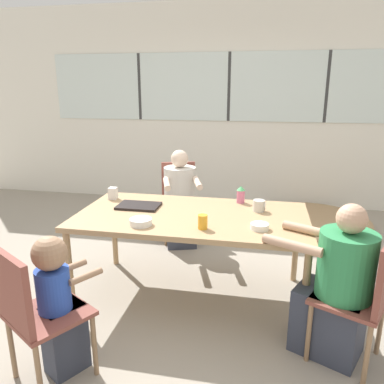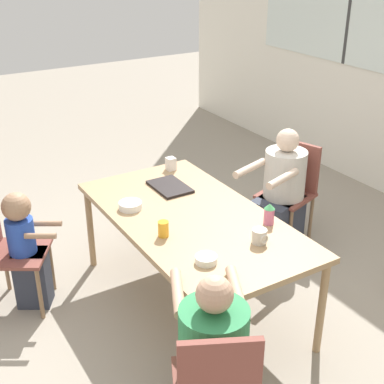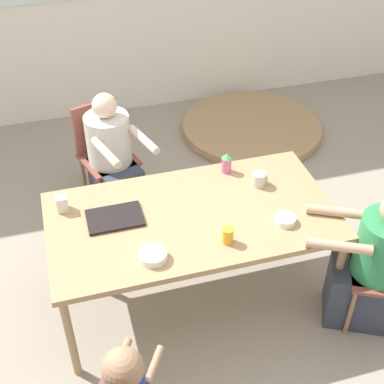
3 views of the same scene
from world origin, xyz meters
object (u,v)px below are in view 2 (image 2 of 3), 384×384
chair_for_toddler (3,243)px  coffee_mug (260,236)px  chair_for_man_blue_shirt (292,183)px  person_man_blue_shirt (281,196)px  sippy_cup (269,214)px  bowl_white_shallow (206,259)px  bowl_cereal (130,205)px  person_toddler (26,251)px  juice_glass (163,229)px  person_woman_green_shirt (212,368)px  milk_carton_small (171,164)px

chair_for_toddler → coffee_mug: chair_for_toddler is taller
chair_for_man_blue_shirt → person_man_blue_shirt: bearing=90.0°
coffee_mug → sippy_cup: 0.26m
bowl_white_shallow → bowl_cereal: bearing=-174.4°
chair_for_toddler → person_toddler: size_ratio=0.96×
person_toddler → person_man_blue_shirt: bearing=114.2°
chair_for_toddler → juice_glass: chair_for_toddler is taller
sippy_cup → person_woman_green_shirt: bearing=-52.7°
person_man_blue_shirt → person_toddler: bearing=65.4°
coffee_mug → milk_carton_small: 1.28m
bowl_white_shallow → person_man_blue_shirt: bearing=123.7°
person_man_blue_shirt → bowl_white_shallow: bearing=106.1°
person_woman_green_shirt → sippy_cup: person_woman_green_shirt is taller
milk_carton_small → person_toddler: bearing=-82.3°
sippy_cup → milk_carton_small: bearing=-174.5°
person_woman_green_shirt → coffee_mug: person_woman_green_shirt is taller
sippy_cup → bowl_white_shallow: bearing=-73.7°
person_toddler → bowl_white_shallow: (1.13, 0.76, 0.30)m
chair_for_man_blue_shirt → bowl_white_shallow: (0.92, -1.47, 0.23)m
person_man_blue_shirt → person_toddler: (-0.25, -2.07, -0.01)m
person_man_blue_shirt → person_toddler: 2.08m
person_woman_green_shirt → coffee_mug: size_ratio=10.39×
coffee_mug → person_woman_green_shirt: bearing=-53.2°
sippy_cup → bowl_cereal: size_ratio=0.92×
person_man_blue_shirt → milk_carton_small: (-0.42, -0.82, 0.32)m
juice_glass → milk_carton_small: bearing=148.2°
coffee_mug → juice_glass: juice_glass is taller
juice_glass → person_toddler: bearing=-136.4°
person_toddler → bowl_cereal: person_toddler is taller
person_woman_green_shirt → juice_glass: person_woman_green_shirt is taller
person_woman_green_shirt → person_toddler: bearing=133.0°
bowl_white_shallow → person_toddler: bearing=-145.9°
sippy_cup → milk_carton_small: sippy_cup is taller
milk_carton_small → bowl_white_shallow: milk_carton_small is taller
bowl_white_shallow → bowl_cereal: bowl_cereal is taller
person_toddler → bowl_white_shallow: person_toddler is taller
person_man_blue_shirt → person_woman_green_shirt: bearing=113.1°
person_man_blue_shirt → milk_carton_small: 0.97m
person_toddler → chair_for_toddler: bearing=-90.0°
sippy_cup → bowl_white_shallow: size_ratio=1.14×
coffee_mug → bowl_cereal: size_ratio=0.61×
person_toddler → juice_glass: bearing=74.8°
juice_glass → bowl_cereal: bearing=-178.0°
chair_for_toddler → bowl_white_shallow: size_ratio=6.61×
person_woman_green_shirt → coffee_mug: 0.90m
bowl_white_shallow → chair_for_toddler: bearing=-143.4°
person_man_blue_shirt → milk_carton_small: size_ratio=9.91×
person_woman_green_shirt → juice_glass: 0.96m
chair_for_man_blue_shirt → chair_for_toddler: size_ratio=1.00×
milk_carton_small → bowl_white_shallow: 1.38m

